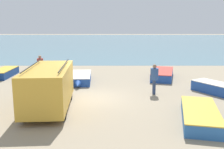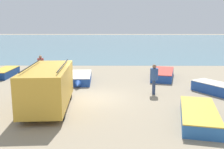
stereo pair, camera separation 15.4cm
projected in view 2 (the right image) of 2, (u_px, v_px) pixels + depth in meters
name	position (u px, v px, depth m)	size (l,w,h in m)	color
ground_plane	(92.00, 98.00, 14.95)	(200.00, 200.00, 0.00)	gray
sea_water	(109.00, 41.00, 66.01)	(120.00, 80.00, 0.01)	slate
parked_van	(48.00, 86.00, 12.94)	(2.29, 5.27, 2.23)	gold
fishing_rowboat_0	(163.00, 74.00, 20.63)	(2.49, 5.09, 0.62)	#234CA3
fishing_rowboat_1	(5.00, 73.00, 21.06)	(1.29, 4.21, 0.61)	navy
fishing_rowboat_2	(199.00, 114.00, 11.47)	(2.35, 4.94, 0.56)	#2D66AD
fishing_rowboat_3	(80.00, 78.00, 19.13)	(1.78, 4.44, 0.58)	#234CA3
fishing_rowboat_4	(221.00, 89.00, 15.67)	(2.81, 3.77, 0.65)	#234CA3
fisherman_0	(41.00, 64.00, 20.42)	(0.47, 0.47, 1.80)	#5B564C
fisherman_2	(154.00, 76.00, 15.66)	(0.48, 0.48, 1.82)	navy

